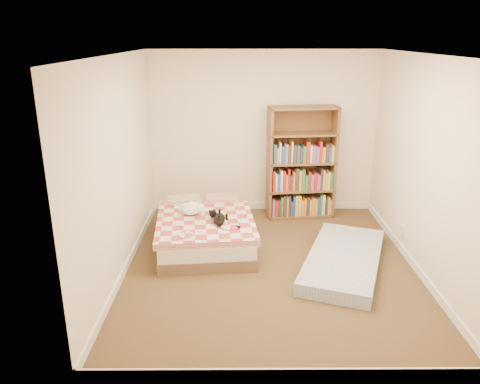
{
  "coord_description": "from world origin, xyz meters",
  "views": [
    {
      "loc": [
        -0.4,
        -5.16,
        2.71
      ],
      "look_at": [
        -0.37,
        0.3,
        0.86
      ],
      "focal_mm": 35.0,
      "sensor_mm": 36.0,
      "label": 1
    }
  ],
  "objects_px": {
    "bed": "(206,229)",
    "floor_mattress": "(344,260)",
    "black_cat": "(220,218)",
    "white_dog": "(192,209)",
    "bookshelf": "(300,178)"
  },
  "relations": [
    {
      "from": "bed",
      "to": "black_cat",
      "type": "bearing_deg",
      "value": -54.94
    },
    {
      "from": "bed",
      "to": "white_dog",
      "type": "relative_size",
      "value": 4.59
    },
    {
      "from": "bed",
      "to": "white_dog",
      "type": "xyz_separation_m",
      "value": [
        -0.18,
        0.06,
        0.28
      ]
    },
    {
      "from": "bookshelf",
      "to": "floor_mattress",
      "type": "distance_m",
      "value": 1.85
    },
    {
      "from": "black_cat",
      "to": "bed",
      "type": "bearing_deg",
      "value": 101.41
    },
    {
      "from": "black_cat",
      "to": "floor_mattress",
      "type": "bearing_deg",
      "value": -44.72
    },
    {
      "from": "bed",
      "to": "bookshelf",
      "type": "xyz_separation_m",
      "value": [
        1.4,
        1.08,
        0.4
      ]
    },
    {
      "from": "bed",
      "to": "white_dog",
      "type": "distance_m",
      "value": 0.34
    },
    {
      "from": "bookshelf",
      "to": "black_cat",
      "type": "relative_size",
      "value": 3.0
    },
    {
      "from": "bed",
      "to": "bookshelf",
      "type": "bearing_deg",
      "value": 32.09
    },
    {
      "from": "bookshelf",
      "to": "white_dog",
      "type": "height_order",
      "value": "bookshelf"
    },
    {
      "from": "floor_mattress",
      "to": "white_dog",
      "type": "xyz_separation_m",
      "value": [
        -1.91,
        0.72,
        0.41
      ]
    },
    {
      "from": "bed",
      "to": "floor_mattress",
      "type": "relative_size",
      "value": 1.0
    },
    {
      "from": "floor_mattress",
      "to": "bookshelf",
      "type": "bearing_deg",
      "value": 121.02
    },
    {
      "from": "bed",
      "to": "floor_mattress",
      "type": "xyz_separation_m",
      "value": [
        1.73,
        -0.66,
        -0.13
      ]
    }
  ]
}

